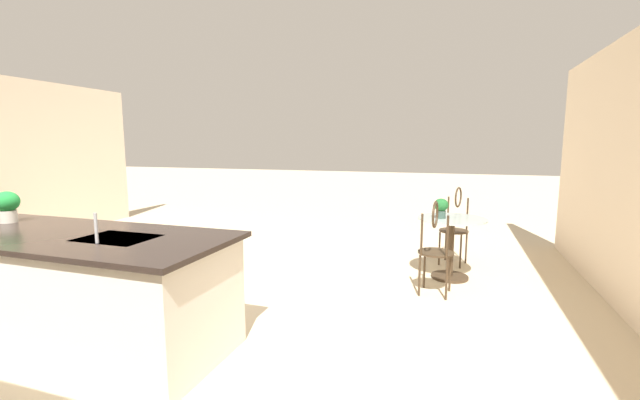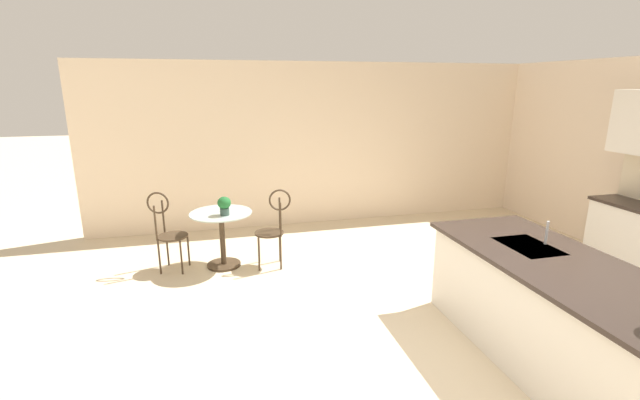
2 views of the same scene
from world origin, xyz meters
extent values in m
plane|color=beige|center=(0.00, 0.00, 0.00)|extent=(40.00, 40.00, 0.00)
cube|color=beige|center=(-4.26, 0.00, 1.35)|extent=(0.12, 7.80, 2.70)
cube|color=white|center=(0.30, 0.85, 0.44)|extent=(2.70, 0.96, 0.88)
cube|color=#2D231E|center=(0.30, 0.85, 0.90)|extent=(2.80, 1.06, 0.04)
cube|color=#B2B5BA|center=(-0.25, 0.85, 0.91)|extent=(0.56, 0.40, 0.03)
cylinder|color=#3D2D1E|center=(-2.64, -1.82, 0.01)|extent=(0.44, 0.44, 0.03)
cylinder|color=#3D2D1E|center=(-2.64, -1.82, 0.38)|extent=(0.07, 0.07, 0.69)
cylinder|color=#B2C6C1|center=(-2.64, -1.82, 0.73)|extent=(0.80, 0.80, 0.01)
cylinder|color=#3D2D1E|center=(-2.77, -2.27, 0.23)|extent=(0.03, 0.03, 0.45)
cylinder|color=#3D2D1E|center=(-2.50, -2.34, 0.23)|extent=(0.03, 0.03, 0.45)
cylinder|color=#3D2D1E|center=(-2.84, -2.54, 0.23)|extent=(0.03, 0.03, 0.45)
cylinder|color=#3D2D1E|center=(-2.57, -2.61, 0.23)|extent=(0.03, 0.03, 0.45)
cylinder|color=#3D2D1E|center=(-2.67, -2.44, 0.46)|extent=(0.47, 0.47, 0.02)
cylinder|color=#3D2D1E|center=(-2.84, -2.55, 0.68)|extent=(0.03, 0.03, 0.45)
cylinder|color=#3D2D1E|center=(-2.59, -2.62, 0.68)|extent=(0.03, 0.03, 0.45)
torus|color=#3D2D1E|center=(-2.71, -2.58, 0.90)|extent=(0.10, 0.28, 0.28)
cylinder|color=#3D2D1E|center=(-2.37, -1.38, 0.23)|extent=(0.03, 0.03, 0.45)
cylinder|color=#3D2D1E|center=(-2.65, -1.35, 0.23)|extent=(0.03, 0.03, 0.45)
cylinder|color=#3D2D1E|center=(-2.34, -1.10, 0.23)|extent=(0.03, 0.03, 0.45)
cylinder|color=#3D2D1E|center=(-2.62, -1.07, 0.23)|extent=(0.03, 0.03, 0.45)
cylinder|color=#3D2D1E|center=(-2.49, -1.23, 0.46)|extent=(0.42, 0.42, 0.02)
cylinder|color=#3D2D1E|center=(-2.35, -1.09, 0.68)|extent=(0.03, 0.03, 0.45)
cylinder|color=#3D2D1E|center=(-2.60, -1.06, 0.68)|extent=(0.03, 0.03, 0.45)
torus|color=#3D2D1E|center=(-2.48, -1.08, 0.90)|extent=(0.06, 0.28, 0.28)
cylinder|color=#B2B5BA|center=(-0.25, 1.03, 1.03)|extent=(0.02, 0.02, 0.22)
cylinder|color=#385147|center=(-2.51, -1.78, 0.79)|extent=(0.12, 0.12, 0.09)
ellipsoid|color=#21652E|center=(-2.51, -1.78, 0.90)|extent=(0.17, 0.17, 0.15)
camera|label=1|loc=(-2.64, 3.20, 1.62)|focal=22.77mm
camera|label=2|loc=(2.87, -1.89, 2.34)|focal=24.36mm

